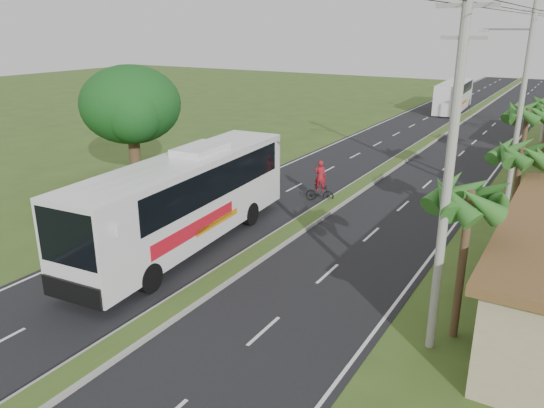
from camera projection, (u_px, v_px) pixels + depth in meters
The scene contains 14 objects.
ground at pixel (182, 305), 19.41m from camera, with size 180.00×180.00×0.00m, color #364F1D.
road_asphalt at pixel (375, 177), 35.67m from camera, with size 14.00×160.00×0.02m, color black.
median_strip at pixel (375, 175), 35.64m from camera, with size 1.20×160.00×0.18m.
lane_edge_left at pixel (288, 164), 38.92m from camera, with size 0.12×160.00×0.01m, color silver.
lane_edge_right at pixel (479, 192), 32.42m from camera, with size 0.12×160.00×0.01m, color silver.
palm_verge_a at pixel (470, 199), 15.96m from camera, with size 2.40×2.40×5.45m.
palm_verge_b at pixel (521, 154), 23.21m from camera, with size 2.40×2.40×5.05m.
palm_verge_c at pixel (528, 113), 28.95m from camera, with size 2.40×2.40×5.85m.
shade_tree at pixel (130, 107), 31.81m from camera, with size 6.30×6.00×7.54m.
utility_pole_a at pixel (449, 175), 15.09m from camera, with size 1.60×0.28×11.00m.
utility_pole_b at pixel (522, 94), 27.93m from camera, with size 3.20×0.28×12.00m.
coach_bus_main at pixel (186, 195), 23.84m from camera, with size 3.95×13.96×4.45m.
coach_bus_far at pixel (454, 94), 62.48m from camera, with size 3.17×11.73×3.38m.
motorcyclist at pixel (320, 186), 30.51m from camera, with size 1.69×0.92×2.41m.
Camera 1 is at (11.63, -13.09, 9.72)m, focal length 35.00 mm.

